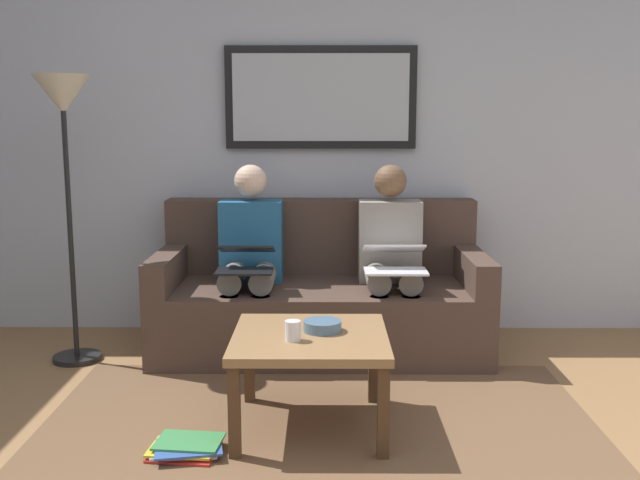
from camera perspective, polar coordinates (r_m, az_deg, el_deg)
wall_rear at (r=4.93m, az=0.06°, el=8.05°), size 6.00×0.12×2.60m
area_rug at (r=3.48m, az=-0.09°, el=-14.57°), size 2.60×1.80×0.01m
couch at (r=4.58m, az=0.03°, el=-4.54°), size 1.99×0.90×0.90m
framed_mirror at (r=4.84m, az=0.06°, el=10.99°), size 1.24×0.05×0.66m
coffee_table at (r=3.39m, az=-0.77°, el=-8.26°), size 0.70×0.70×0.45m
cup at (r=3.27m, az=-2.13°, el=-7.04°), size 0.07×0.07×0.09m
bowl at (r=3.41m, az=0.19°, el=-6.68°), size 0.18×0.18×0.05m
person_left at (r=4.47m, az=5.51°, el=-1.05°), size 0.38×0.58×1.14m
laptop_white at (r=4.23m, az=5.80°, el=-1.43°), size 0.35×0.35×0.15m
person_right at (r=4.48m, az=-5.45°, el=-1.04°), size 0.38×0.58×1.14m
laptop_black at (r=4.23m, az=-5.78°, el=-1.44°), size 0.32×0.34×0.15m
magazine_stack at (r=3.31m, az=-10.36°, el=-15.56°), size 0.33×0.27×0.05m
standing_lamp at (r=4.43m, az=-19.22°, el=8.29°), size 0.32×0.32×1.66m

